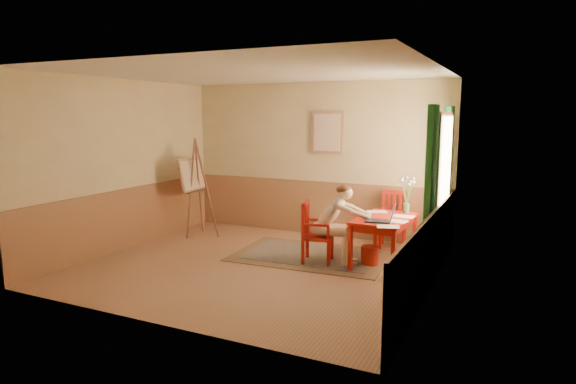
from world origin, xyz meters
The scene contains 14 objects.
room centered at (0.00, 0.00, 1.40)m, with size 5.04×4.54×2.84m.
wainscot centered at (0.00, 0.80, 0.50)m, with size 5.00×4.50×1.00m.
window centered at (2.42, 1.10, 1.35)m, with size 0.12×2.01×2.20m.
wall_portrait centered at (0.25, 2.20, 1.90)m, with size 0.60×0.05×0.76m.
rug centered at (0.52, 0.84, 0.01)m, with size 2.48×1.72×0.02m.
table centered at (1.67, 0.88, 0.63)m, with size 0.79×1.24×0.72m.
chair_left centered at (0.71, 0.52, 0.47)m, with size 0.51×0.49×0.93m.
chair_back centered at (1.56, 1.92, 0.47)m, with size 0.48×0.49×0.95m.
figure centered at (1.00, 0.58, 0.67)m, with size 0.93×0.49×1.21m.
laptop centered at (1.73, 0.56, 0.77)m, with size 0.44×0.30×0.25m.
papers centered at (1.79, 0.82, 0.72)m, with size 0.80×1.26×0.00m.
vase centered at (1.89, 1.34, 0.98)m, with size 0.21×0.29×0.58m.
wastebasket centered at (1.50, 0.77, 0.14)m, with size 0.26×0.26×0.28m, color red.
easel centered at (-1.96, 1.19, 1.07)m, with size 0.63×0.80×1.80m.
Camera 1 is at (3.43, -6.17, 2.22)m, focal length 30.74 mm.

